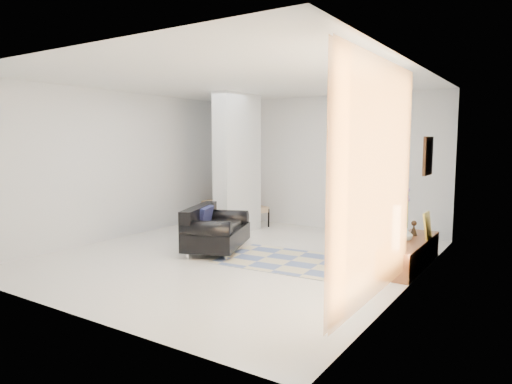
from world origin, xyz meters
The scene contains 17 objects.
floor centered at (0.00, 0.00, 0.00)m, with size 6.00×6.00×0.00m, color white.
ceiling centered at (0.00, 0.00, 2.80)m, with size 6.00×6.00×0.00m, color white.
wall_back centered at (0.00, 3.00, 1.40)m, with size 6.00×6.00×0.00m, color silver.
wall_front centered at (0.00, -3.00, 1.40)m, with size 6.00×6.00×0.00m, color silver.
wall_left centered at (-2.75, 0.00, 1.40)m, with size 6.00×6.00×0.00m, color silver.
wall_right centered at (2.75, 0.00, 1.40)m, with size 6.00×6.00×0.00m, color silver.
partition_column centered at (-1.10, 1.60, 1.40)m, with size 0.35×1.20×2.80m, color silver.
hallway_door centered at (-2.10, 2.96, 1.02)m, with size 0.85×0.06×2.04m, color white.
curtain centered at (2.67, -1.15, 1.45)m, with size 2.55×2.55×0.00m, color #FF9F43.
wall_art centered at (2.72, 0.90, 1.65)m, with size 0.04×0.45×0.55m, color #391F0F.
media_console centered at (2.52, 0.90, 0.20)m, with size 0.45×1.83×0.80m.
loveseat centered at (-0.54, 0.09, 0.36)m, with size 1.27×1.61×0.76m.
daybed centered at (-1.87, 2.48, 0.41)m, with size 2.00×1.45×0.77m.
area_rug centered at (0.90, 0.20, 0.01)m, with size 2.16×1.44×0.01m, color #C0B692.
cylinder_lamp centered at (2.50, 0.21, 0.70)m, with size 0.11×0.11×0.60m, color white.
bronze_figurine centered at (2.47, 1.29, 0.51)m, with size 0.11×0.11×0.23m, color black, non-canonical shape.
vase centered at (2.47, 0.88, 0.49)m, with size 0.17×0.17×0.18m, color silver.
Camera 1 is at (4.20, -5.90, 1.87)m, focal length 32.00 mm.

